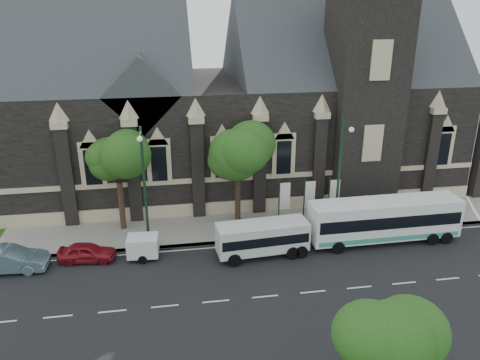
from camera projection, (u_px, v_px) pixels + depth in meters
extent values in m
plane|color=black|center=(216.00, 301.00, 28.22)|extent=(160.00, 160.00, 0.00)
cube|color=gray|center=(202.00, 229.00, 36.95)|extent=(80.00, 5.00, 0.15)
cube|color=black|center=(233.00, 132.00, 45.00)|extent=(40.00, 15.00, 10.00)
cube|color=#303338|center=(97.00, 82.00, 41.41)|extent=(16.00, 15.00, 15.00)
cube|color=#303338|center=(338.00, 76.00, 44.73)|extent=(20.00, 15.00, 15.00)
cube|color=#303338|center=(142.00, 90.00, 37.86)|extent=(6.00, 6.00, 6.00)
cube|color=black|center=(362.00, 99.00, 39.55)|extent=(5.50, 5.50, 18.00)
cube|color=#CBB493|center=(247.00, 177.00, 38.70)|extent=(40.00, 0.22, 0.40)
cube|color=#CBB493|center=(247.00, 207.00, 39.63)|extent=(40.00, 0.25, 1.20)
cube|color=black|center=(223.00, 161.00, 37.70)|extent=(1.20, 0.12, 2.80)
sphere|color=#1D4916|center=(392.00, 333.00, 18.77)|extent=(3.20, 3.20, 3.20)
sphere|color=#1D4916|center=(401.00, 309.00, 19.19)|extent=(2.40, 2.40, 2.40)
cylinder|color=black|center=(238.00, 199.00, 37.64)|extent=(0.44, 0.44, 3.96)
sphere|color=#1D4916|center=(238.00, 155.00, 36.33)|extent=(3.84, 3.84, 3.84)
sphere|color=#1D4916|center=(245.00, 143.00, 36.85)|extent=(2.88, 2.88, 2.88)
cylinder|color=black|center=(122.00, 206.00, 36.28)|extent=(0.44, 0.44, 3.96)
sphere|color=#1D4916|center=(117.00, 162.00, 35.00)|extent=(3.68, 3.68, 3.68)
sphere|color=#1D4916|center=(127.00, 150.00, 35.49)|extent=(2.76, 2.76, 2.76)
cylinder|color=#16311F|center=(339.00, 178.00, 34.85)|extent=(0.20, 0.20, 9.00)
cylinder|color=#16311F|center=(347.00, 125.00, 32.61)|extent=(0.10, 1.60, 0.10)
sphere|color=silver|center=(351.00, 130.00, 31.90)|extent=(0.36, 0.36, 0.36)
cylinder|color=#16311F|center=(145.00, 190.00, 32.73)|extent=(0.20, 0.20, 9.00)
cylinder|color=#16311F|center=(140.00, 134.00, 30.49)|extent=(0.10, 1.60, 0.10)
sphere|color=silver|center=(140.00, 139.00, 29.79)|extent=(0.36, 0.36, 0.36)
cylinder|color=#16311F|center=(279.00, 204.00, 36.70)|extent=(0.10, 0.10, 4.00)
cube|color=white|center=(285.00, 196.00, 36.56)|extent=(0.80, 0.04, 2.20)
cylinder|color=#16311F|center=(304.00, 202.00, 37.00)|extent=(0.10, 0.10, 4.00)
cube|color=white|center=(310.00, 195.00, 36.86)|extent=(0.80, 0.04, 2.20)
cylinder|color=#16311F|center=(329.00, 200.00, 37.31)|extent=(0.10, 0.10, 4.00)
cube|color=white|center=(335.00, 193.00, 37.16)|extent=(0.80, 0.04, 2.20)
cube|color=white|center=(385.00, 218.00, 34.60)|extent=(11.14, 2.46, 2.79)
cube|color=black|center=(385.00, 216.00, 34.54)|extent=(10.70, 2.50, 0.91)
cube|color=teal|center=(383.00, 232.00, 34.99)|extent=(10.70, 2.49, 0.35)
cylinder|color=black|center=(338.00, 248.00, 33.40)|extent=(0.90, 0.29, 0.90)
cylinder|color=black|center=(327.00, 233.00, 35.53)|extent=(0.90, 0.29, 0.90)
cylinder|color=black|center=(432.00, 239.00, 34.58)|extent=(0.90, 0.29, 0.90)
cylinder|color=black|center=(416.00, 225.00, 36.71)|extent=(0.90, 0.29, 0.90)
cylinder|color=black|center=(446.00, 238.00, 34.76)|extent=(0.90, 0.29, 0.90)
cylinder|color=black|center=(429.00, 224.00, 36.89)|extent=(0.90, 0.29, 0.90)
cube|color=silver|center=(262.00, 237.00, 32.81)|extent=(6.47, 2.47, 1.99)
cube|color=black|center=(262.00, 236.00, 32.78)|extent=(6.22, 2.49, 0.68)
cylinder|color=black|center=(234.00, 260.00, 31.77)|extent=(0.92, 0.35, 0.90)
cylinder|color=black|center=(228.00, 246.00, 33.58)|extent=(0.92, 0.35, 0.90)
cylinder|color=black|center=(293.00, 253.00, 32.68)|extent=(0.92, 0.35, 0.90)
cylinder|color=black|center=(283.00, 240.00, 34.49)|extent=(0.92, 0.35, 0.90)
cylinder|color=black|center=(301.00, 252.00, 32.82)|extent=(0.92, 0.35, 0.90)
cylinder|color=black|center=(292.00, 239.00, 34.63)|extent=(0.92, 0.35, 0.90)
cube|color=silver|center=(143.00, 246.00, 32.64)|extent=(2.18, 1.70, 1.36)
cylinder|color=black|center=(143.00, 260.00, 32.15)|extent=(0.60, 0.25, 0.58)
cylinder|color=black|center=(145.00, 248.00, 33.60)|extent=(0.60, 0.25, 0.58)
cylinder|color=black|center=(163.00, 249.00, 32.90)|extent=(1.25, 0.16, 0.08)
imported|color=slate|center=(8.00, 260.00, 31.13)|extent=(5.10, 2.07, 1.65)
imported|color=maroon|center=(87.00, 252.00, 32.38)|extent=(3.98, 1.94, 1.31)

